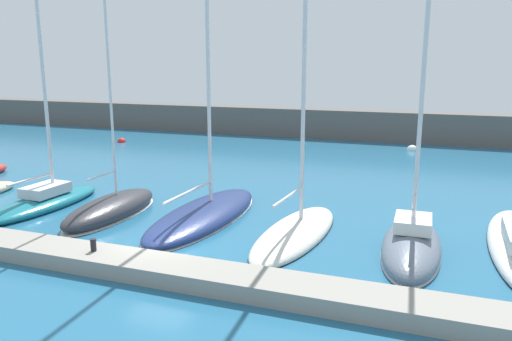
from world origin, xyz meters
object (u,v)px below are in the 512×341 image
at_px(sailboat_teal_third, 43,198).
at_px(mooring_buoy_white, 412,150).
at_px(sailboat_navy_fifth, 204,212).
at_px(dock_bollard, 93,245).
at_px(sailboat_slate_seventh, 411,245).
at_px(sailboat_charcoal_fourth, 111,208).
at_px(sailboat_ivory_sixth, 296,231).
at_px(mooring_buoy_red, 122,142).

bearing_deg(sailboat_teal_third, mooring_buoy_white, -33.89).
bearing_deg(sailboat_navy_fifth, sailboat_teal_third, 98.22).
distance_m(mooring_buoy_white, dock_bollard, 29.93).
bearing_deg(sailboat_slate_seventh, sailboat_charcoal_fourth, 88.51).
xyz_separation_m(sailboat_charcoal_fourth, mooring_buoy_white, (12.23, 23.27, -0.36)).
xyz_separation_m(sailboat_slate_seventh, mooring_buoy_white, (-1.24, 23.34, -0.32)).
relative_size(mooring_buoy_white, dock_bollard, 1.96).
bearing_deg(sailboat_slate_seventh, sailboat_teal_third, 88.52).
bearing_deg(sailboat_charcoal_fourth, sailboat_teal_third, 88.88).
bearing_deg(sailboat_ivory_sixth, sailboat_navy_fifth, 84.54).
bearing_deg(sailboat_slate_seventh, sailboat_navy_fifth, 82.16).
xyz_separation_m(sailboat_ivory_sixth, mooring_buoy_red, (-21.34, 18.45, -0.21)).
relative_size(sailboat_charcoal_fourth, sailboat_navy_fifth, 0.71).
height_order(sailboat_teal_third, mooring_buoy_white, sailboat_teal_third).
relative_size(sailboat_teal_third, sailboat_charcoal_fourth, 1.18).
height_order(sailboat_charcoal_fourth, dock_bollard, sailboat_charcoal_fourth).
bearing_deg(dock_bollard, mooring_buoy_white, 72.21).
bearing_deg(sailboat_ivory_sixth, mooring_buoy_white, -4.26).
bearing_deg(sailboat_ivory_sixth, sailboat_teal_third, 94.99).
distance_m(sailboat_navy_fifth, mooring_buoy_white, 23.63).
xyz_separation_m(sailboat_teal_third, sailboat_slate_seventh, (17.46, -0.09, -0.12)).
height_order(sailboat_teal_third, mooring_buoy_red, sailboat_teal_third).
distance_m(sailboat_teal_third, sailboat_charcoal_fourth, 4.00).
xyz_separation_m(sailboat_charcoal_fourth, mooring_buoy_red, (-12.47, 18.68, -0.36)).
distance_m(mooring_buoy_red, dock_bollard, 28.53).
height_order(sailboat_teal_third, sailboat_charcoal_fourth, sailboat_teal_third).
relative_size(sailboat_charcoal_fourth, mooring_buoy_white, 14.35).
bearing_deg(mooring_buoy_red, sailboat_teal_third, -65.57).
relative_size(sailboat_navy_fifth, sailboat_slate_seventh, 1.69).
relative_size(sailboat_ivory_sixth, dock_bollard, 30.28).
xyz_separation_m(sailboat_navy_fifth, dock_bollard, (-1.24, -6.21, 0.45)).
relative_size(mooring_buoy_red, dock_bollard, 1.75).
bearing_deg(sailboat_navy_fifth, mooring_buoy_red, 45.07).
bearing_deg(dock_bollard, sailboat_ivory_sixth, 43.32).
xyz_separation_m(mooring_buoy_red, dock_bollard, (15.56, -23.90, 0.79)).
relative_size(sailboat_charcoal_fourth, dock_bollard, 28.12).
bearing_deg(mooring_buoy_red, sailboat_slate_seventh, -35.87).
bearing_deg(sailboat_charcoal_fourth, mooring_buoy_red, 32.91).
height_order(sailboat_teal_third, dock_bollard, sailboat_teal_third).
height_order(sailboat_charcoal_fourth, mooring_buoy_red, sailboat_charcoal_fourth).
height_order(sailboat_slate_seventh, mooring_buoy_red, sailboat_slate_seventh).
xyz_separation_m(sailboat_teal_third, dock_bollard, (7.08, -5.24, 0.34)).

